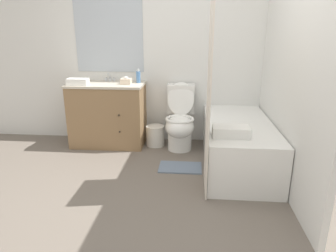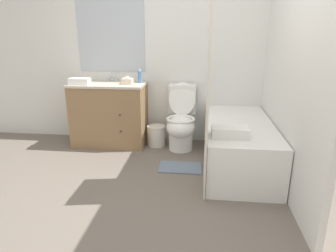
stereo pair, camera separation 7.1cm
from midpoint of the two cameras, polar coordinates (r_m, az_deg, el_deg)
name	(u,v)px [view 2 (the right image)]	position (r m, az deg, el deg)	size (l,w,h in m)	color
ground_plane	(147,206)	(2.77, -3.27, -14.95)	(14.00, 14.00, 0.00)	#6B6056
wall_back	(168,50)	(4.11, 0.55, 14.30)	(8.00, 0.06, 2.50)	silver
wall_right	(287,56)	(3.30, 22.24, 12.18)	(0.05, 2.75, 2.50)	silver
vanity_cabinet	(110,113)	(4.11, -10.55, 2.38)	(0.98, 0.55, 0.84)	olive
sink_faucet	(112,78)	(4.20, -10.16, 8.93)	(0.14, 0.12, 0.12)	silver
toilet	(181,121)	(3.89, 3.05, 0.87)	(0.37, 0.64, 0.86)	white
bathtub	(238,144)	(3.52, 13.74, -3.36)	(0.73, 1.58, 0.52)	white
shower_curtain	(208,96)	(2.74, 8.33, 5.62)	(0.01, 0.50, 1.85)	silver
wastebasket	(156,136)	(4.06, -1.71, -1.83)	(0.25, 0.25, 0.27)	silver
tissue_box	(128,81)	(3.92, -7.20, 8.51)	(0.13, 0.12, 0.10)	beige
soap_dispenser	(140,77)	(3.98, -4.88, 9.35)	(0.06, 0.06, 0.18)	#4C7AB2
hand_towel_folded	(80,81)	(3.99, -16.00, 8.17)	(0.26, 0.13, 0.08)	white
bath_towel_folded	(230,132)	(2.94, 12.45, -1.11)	(0.35, 0.20, 0.10)	white
bath_mat	(180,167)	(3.44, 2.95, -7.90)	(0.48, 0.30, 0.02)	slate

